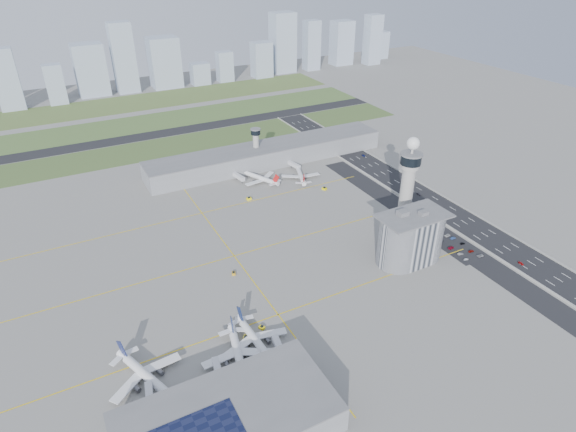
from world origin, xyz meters
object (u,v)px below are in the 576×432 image
airplane_far_b (300,172)px  car_lot_9 (453,238)px  jet_bridge_far_1 (289,164)px  car_lot_11 (440,230)px  car_lot_3 (441,241)px  airplane_near_a (146,372)px  car_hw_4 (317,137)px  airplane_near_b (238,353)px  tug_3 (234,273)px  airplane_far_a (260,175)px  jet_bridge_near_0 (151,413)px  tug_4 (249,198)px  car_lot_5 (429,234)px  admin_building (411,238)px  jet_bridge_near_2 (283,360)px  jet_bridge_far_0 (234,175)px  car_lot_4 (432,236)px  jet_bridge_near_1 (221,385)px  car_hw_2 (364,155)px  tug_1 (246,338)px  car_lot_7 (471,251)px  car_lot_6 (480,256)px  control_tower (408,181)px  tug_2 (262,327)px  tug_0 (163,362)px  car_lot_2 (451,248)px  car_hw_1 (419,194)px  airplane_near_c (256,338)px  secondary_tower (256,143)px  car_lot_8 (463,243)px  car_lot_0 (466,259)px  car_lot_1 (460,254)px  car_lot_10 (447,235)px  car_hw_0 (521,263)px

airplane_far_b → car_lot_9: (42.96, -126.62, -4.59)m
jet_bridge_far_1 → car_lot_11: size_ratio=3.74×
car_lot_3 → car_lot_11: car_lot_3 is taller
airplane_near_a → car_hw_4: size_ratio=12.72×
airplane_near_b → tug_3: bearing=172.5°
airplane_far_a → jet_bridge_near_0: size_ratio=2.71×
jet_bridge_far_1 → tug_4: bearing=-64.4°
car_lot_5 → admin_building: bearing=113.6°
airplane_far_a → jet_bridge_near_2: (-71.23, -178.81, -2.46)m
jet_bridge_far_0 → car_lot_4: 163.18m
jet_bridge_near_1 → car_hw_2: 274.21m
tug_1 → car_lot_7: tug_1 is taller
jet_bridge_far_0 → car_lot_3: jet_bridge_far_0 is taller
car_lot_5 → car_lot_6: bearing=-165.0°
control_tower → jet_bridge_far_1: bearing=99.2°
tug_2 → car_lot_5: bearing=-15.5°
tug_0 → airplane_far_a: bearing=-138.8°
car_lot_2 → car_lot_5: 19.00m
car_hw_2 → car_lot_3: bearing=-101.6°
jet_bridge_far_1 → car_hw_2: size_ratio=3.49×
tug_1 → car_lot_4: size_ratio=0.99×
jet_bridge_far_1 → car_hw_1: 111.41m
airplane_near_c → car_lot_2: size_ratio=9.06×
secondary_tower → car_lot_8: size_ratio=9.76×
secondary_tower → airplane_far_a: size_ratio=0.84×
jet_bridge_near_0 → control_tower: bearing=-59.5°
tug_2 → car_hw_2: tug_2 is taller
tug_4 → jet_bridge_near_2: bearing=-10.5°
jet_bridge_far_0 → tug_2: bearing=-27.8°
secondary_tower → car_lot_0: (52.66, -189.30, -18.25)m
car_lot_1 → car_lot_2: 7.69m
car_lot_5 → car_lot_10: size_ratio=0.85×
airplane_near_a → car_lot_8: size_ratio=12.70×
airplane_near_b → car_hw_0: size_ratio=11.50×
admin_building → car_lot_7: bearing=-17.2°
car_hw_1 → airplane_near_a: bearing=-162.6°
airplane_near_c → car_hw_0: (167.48, -12.85, -4.87)m
car_lot_10 → admin_building: bearing=93.0°
car_lot_5 → car_hw_0: size_ratio=1.09×
car_lot_1 → car_lot_5: car_lot_5 is taller
car_lot_0 → car_lot_9: car_lot_9 is taller
admin_building → tug_0: (-153.17, -12.57, -14.49)m
airplane_far_b → jet_bridge_near_0: bearing=155.8°
jet_bridge_near_1 → airplane_near_c: bearing=-46.2°
car_hw_1 → airplane_far_a: bearing=138.6°
car_lot_5 → car_hw_4: (26.46, 187.63, -0.07)m
airplane_far_b → car_lot_6: airplane_far_b is taller
car_lot_6 → tug_0: bearing=96.7°
jet_bridge_near_1 → car_hw_2: bearing=-38.3°
airplane_near_c → car_hw_0: bearing=82.0°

